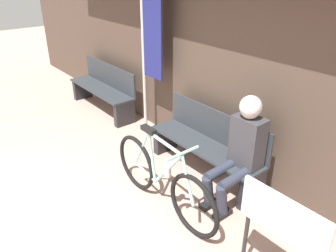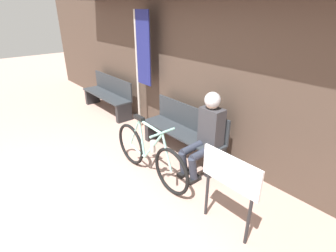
% 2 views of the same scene
% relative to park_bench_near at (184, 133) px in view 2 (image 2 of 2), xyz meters
% --- Properties ---
extents(ground_plane, '(24.00, 24.00, 0.00)m').
position_rel_park_bench_near_xyz_m(ground_plane, '(-0.14, -2.39, -0.38)').
color(ground_plane, tan).
extents(storefront_wall, '(12.00, 0.56, 3.20)m').
position_rel_park_bench_near_xyz_m(storefront_wall, '(-0.14, 0.37, 1.28)').
color(storefront_wall, '#4C3D33').
rests_on(storefront_wall, ground_plane).
extents(park_bench_near, '(1.61, 0.42, 0.83)m').
position_rel_park_bench_near_xyz_m(park_bench_near, '(0.00, 0.00, 0.00)').
color(park_bench_near, '#2D3338').
rests_on(park_bench_near, ground_plane).
extents(bicycle, '(1.64, 0.40, 0.90)m').
position_rel_park_bench_near_xyz_m(bicycle, '(0.17, -0.85, -0.02)').
color(bicycle, black).
rests_on(bicycle, ground_plane).
extents(person_seated, '(0.34, 0.65, 1.24)m').
position_rel_park_bench_near_xyz_m(person_seated, '(0.60, -0.11, 0.32)').
color(person_seated, '#2D3342').
rests_on(person_seated, ground_plane).
extents(park_bench_far, '(1.64, 0.42, 0.83)m').
position_rel_park_bench_near_xyz_m(park_bench_far, '(-2.61, 0.00, 0.00)').
color(park_bench_far, '#2D3338').
rests_on(park_bench_far, ground_plane).
extents(banner_pole, '(0.45, 0.05, 2.27)m').
position_rel_park_bench_near_xyz_m(banner_pole, '(-1.26, 0.07, 1.06)').
color(banner_pole, '#B7B2A8').
rests_on(banner_pole, ground_plane).
extents(signboard, '(0.71, 0.04, 0.95)m').
position_rel_park_bench_near_xyz_m(signboard, '(1.53, -0.80, 0.30)').
color(signboard, '#232326').
rests_on(signboard, ground_plane).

